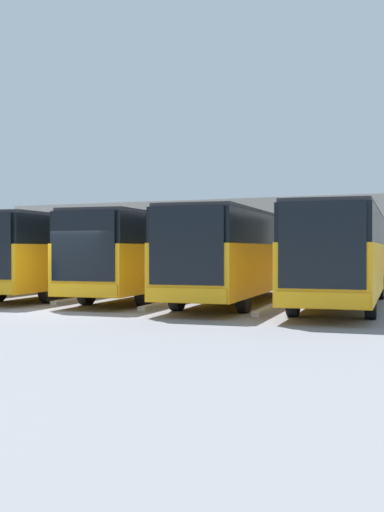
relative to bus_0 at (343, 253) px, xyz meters
name	(u,v)px	position (x,y,z in m)	size (l,w,h in m)	color
ground_plane	(58,313)	(7.53, 5.61, -1.81)	(600.00, 600.00, 0.00)	gray
bus_0	(343,253)	(0.00, 0.00, 0.00)	(3.69, 12.29, 3.24)	orange
curb_divider_0	(273,307)	(1.88, 1.79, -1.74)	(0.24, 5.37, 0.15)	#B2B2AD
bus_1	(239,252)	(3.77, -0.18, 0.00)	(3.69, 12.29, 3.24)	orange
curb_divider_1	(171,302)	(5.65, 1.62, -1.74)	(0.24, 5.37, 0.15)	#B2B2AD
bus_2	(155,252)	(7.53, -0.80, 0.00)	(3.69, 12.29, 3.24)	orange
curb_divider_2	(90,298)	(9.42, 0.99, -1.74)	(0.24, 5.37, 0.15)	#B2B2AD
bus_3	(73,252)	(11.30, -0.61, 0.00)	(3.69, 12.29, 3.24)	orange
curb_divider_3	(8,295)	(13.18, 1.18, -1.74)	(0.24, 5.37, 0.15)	#B2B2AD
station_building	(293,240)	(7.53, -21.27, 0.76)	(38.58, 14.09, 5.08)	#A8A399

